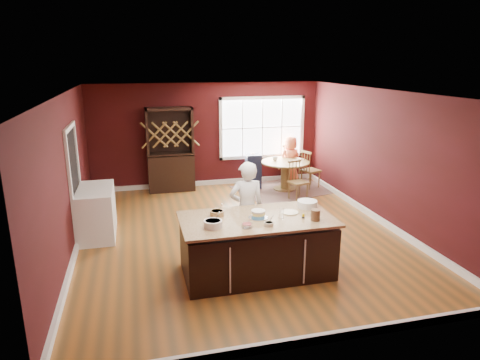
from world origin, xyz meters
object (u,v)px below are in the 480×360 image
(dining_table, at_px, (285,170))
(washer, at_px, (96,218))
(baker, at_px, (247,209))
(seated_woman, at_px, (290,160))
(hutch, at_px, (170,150))
(chair_east, at_px, (311,169))
(kitchen_island, at_px, (257,247))
(toddler, at_px, (253,158))
(high_chair, at_px, (253,170))
(layer_cake, at_px, (258,214))
(chair_south, at_px, (298,181))
(dryer, at_px, (98,207))
(chair_north, at_px, (286,162))

(dining_table, xyz_separation_m, washer, (-4.49, -2.28, -0.07))
(baker, height_order, washer, baker)
(seated_woman, distance_m, hutch, 3.20)
(hutch, height_order, washer, hutch)
(baker, height_order, chair_east, baker)
(kitchen_island, distance_m, toddler, 4.68)
(seated_woman, xyz_separation_m, washer, (-4.82, -2.79, -0.19))
(seated_woman, bearing_deg, chair_east, 118.77)
(kitchen_island, xyz_separation_m, toddler, (1.21, 4.51, 0.37))
(baker, height_order, high_chair, baker)
(chair_east, bearing_deg, toddler, 58.78)
(layer_cake, bearing_deg, toddler, 75.17)
(layer_cake, height_order, chair_south, layer_cake)
(toddler, bearing_deg, chair_east, -12.53)
(layer_cake, bearing_deg, seated_woman, 64.07)
(dining_table, bearing_deg, baker, -119.34)
(kitchen_island, height_order, seated_woman, seated_woman)
(baker, distance_m, seated_woman, 4.55)
(high_chair, bearing_deg, hutch, 178.11)
(seated_woman, bearing_deg, kitchen_island, 53.28)
(chair_east, bearing_deg, kitchen_island, 128.62)
(baker, bearing_deg, dryer, -32.72)
(kitchen_island, relative_size, chair_south, 2.45)
(kitchen_island, distance_m, layer_cake, 0.54)
(toddler, relative_size, hutch, 0.12)
(kitchen_island, bearing_deg, toddler, 74.95)
(dryer, bearing_deg, seated_woman, 24.05)
(chair_north, xyz_separation_m, washer, (-4.82, -3.13, -0.06))
(chair_south, distance_m, toddler, 1.49)
(dining_table, xyz_separation_m, chair_south, (0.03, -0.87, -0.06))
(chair_east, height_order, high_chair, chair_east)
(dining_table, relative_size, washer, 1.32)
(dining_table, relative_size, chair_north, 1.16)
(layer_cake, xyz_separation_m, high_chair, (1.21, 4.54, -0.51))
(kitchen_island, xyz_separation_m, layer_cake, (0.02, -0.01, 0.54))
(high_chair, distance_m, dryer, 4.26)
(toddler, bearing_deg, kitchen_island, -105.05)
(baker, bearing_deg, chair_north, -115.41)
(chair_north, bearing_deg, baker, 54.92)
(layer_cake, relative_size, seated_woman, 0.23)
(hutch, bearing_deg, baker, -77.47)
(kitchen_island, relative_size, toddler, 9.02)
(chair_north, relative_size, washer, 1.14)
(kitchen_island, bearing_deg, chair_north, 65.40)
(seated_woman, xyz_separation_m, hutch, (-3.17, 0.15, 0.41))
(chair_north, height_order, hutch, hutch)
(layer_cake, bearing_deg, kitchen_island, 154.77)
(baker, distance_m, layer_cake, 0.74)
(seated_woman, height_order, washer, seated_woman)
(toddler, bearing_deg, dryer, -151.94)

